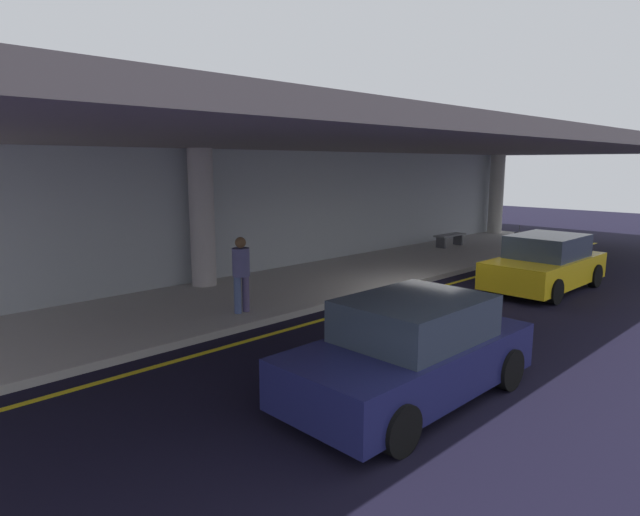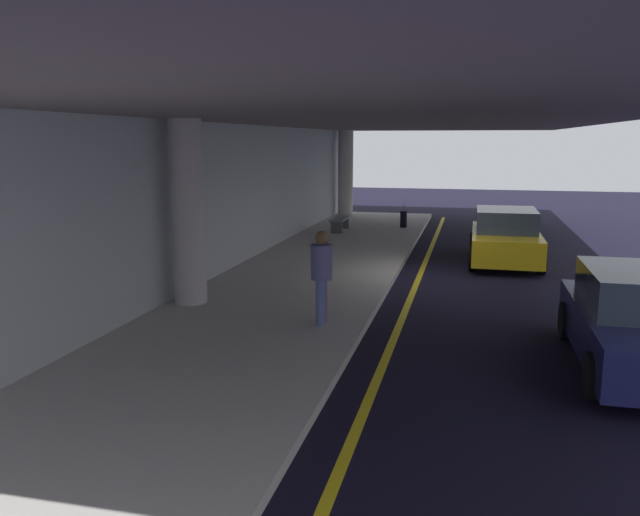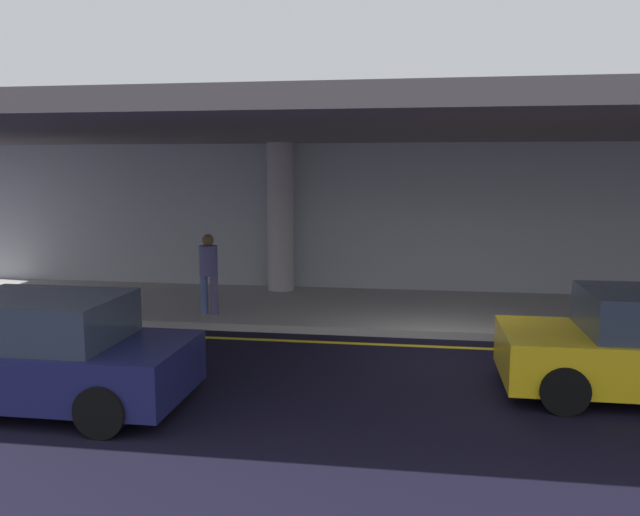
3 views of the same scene
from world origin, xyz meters
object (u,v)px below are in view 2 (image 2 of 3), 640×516
object	(u,v)px
car_yellow_taxi	(505,238)
suitcase_upright_primary	(404,219)
bench_metal	(340,221)
traveler_with_luggage	(322,271)
support_column_far_left	(188,213)
support_column_left_mid	(346,173)

from	to	relation	value
car_yellow_taxi	suitcase_upright_primary	xyz separation A→B (m)	(5.62, 3.44, -0.25)
suitcase_upright_primary	bench_metal	world-z (taller)	suitcase_upright_primary
traveler_with_luggage	suitcase_upright_primary	world-z (taller)	traveler_with_luggage
support_column_far_left	traveler_with_luggage	xyz separation A→B (m)	(-0.90, -2.94, -0.86)
support_column_far_left	car_yellow_taxi	bearing A→B (deg)	-43.82
support_column_far_left	support_column_left_mid	world-z (taller)	same
car_yellow_taxi	bench_metal	xyz separation A→B (m)	(4.11, 5.56, -0.21)
bench_metal	suitcase_upright_primary	bearing A→B (deg)	-54.65
car_yellow_taxi	traveler_with_luggage	size ratio (longest dim) A/B	2.44
support_column_far_left	car_yellow_taxi	world-z (taller)	support_column_far_left
bench_metal	support_column_left_mid	bearing A→B (deg)	9.24
car_yellow_taxi	bench_metal	size ratio (longest dim) A/B	2.56
car_yellow_taxi	traveler_with_luggage	distance (m)	8.35
support_column_far_left	traveler_with_luggage	bearing A→B (deg)	-107.03
support_column_left_mid	suitcase_upright_primary	world-z (taller)	support_column_left_mid
support_column_left_mid	bench_metal	size ratio (longest dim) A/B	2.28
support_column_left_mid	suitcase_upright_primary	xyz separation A→B (m)	(-3.70, -2.97, -1.51)
car_yellow_taxi	bench_metal	world-z (taller)	car_yellow_taxi
traveler_with_luggage	support_column_far_left	bearing A→B (deg)	168.83
bench_metal	car_yellow_taxi	bearing A→B (deg)	-126.48
suitcase_upright_primary	bench_metal	xyz separation A→B (m)	(-1.51, 2.13, 0.04)
support_column_far_left	bench_metal	bearing A→B (deg)	-4.48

